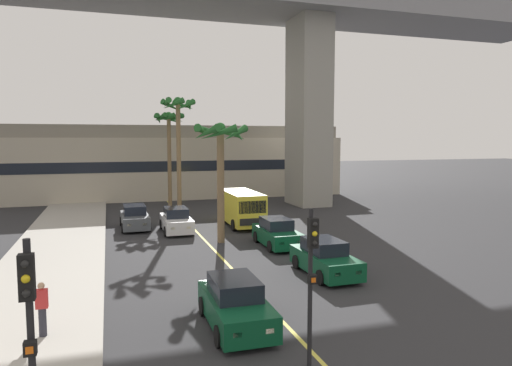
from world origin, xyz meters
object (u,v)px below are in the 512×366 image
car_queue_fourth (277,233)px  palm_tree_near_median (169,128)px  car_queue_third (235,305)px  traffic_light_median_near (311,267)px  palm_tree_mid_median (178,122)px  pedestrian_near_crosswalk (42,308)px  car_queue_second (176,221)px  car_queue_fifth (325,259)px  car_queue_front (135,218)px  delivery_van (242,207)px  traffic_light_left_sidewalk_corner (30,329)px  palm_tree_far_median (220,148)px

car_queue_fourth → palm_tree_near_median: size_ratio=0.50×
car_queue_third → traffic_light_median_near: (1.16, -3.23, 1.99)m
palm_tree_mid_median → pedestrian_near_crosswalk: (-6.99, -20.09, -6.21)m
car_queue_second → car_queue_fourth: size_ratio=1.00×
car_queue_fifth → pedestrian_near_crosswalk: (-10.95, -3.63, 0.28)m
car_queue_front → traffic_light_median_near: size_ratio=0.98×
palm_tree_mid_median → car_queue_fourth: bearing=-70.2°
pedestrian_near_crosswalk → palm_tree_mid_median: bearing=70.8°
palm_tree_mid_median → delivery_van: bearing=-49.4°
car_queue_second → palm_tree_mid_median: (0.94, 4.95, 6.48)m
car_queue_second → traffic_light_left_sidewalk_corner: traffic_light_left_sidewalk_corner is taller
car_queue_fourth → traffic_light_median_near: (-3.96, -13.37, 1.99)m
car_queue_second → traffic_light_median_near: traffic_light_median_near is taller
delivery_van → palm_tree_near_median: 12.24m
car_queue_second → traffic_light_median_near: bearing=-87.5°
car_queue_front → pedestrian_near_crosswalk: pedestrian_near_crosswalk is taller
car_queue_fifth → palm_tree_mid_median: 18.12m
car_queue_front → car_queue_fifth: size_ratio=1.00×
car_queue_front → palm_tree_far_median: bearing=-52.2°
palm_tree_near_median → pedestrian_near_crosswalk: (-7.06, -26.14, -5.90)m
palm_tree_mid_median → traffic_light_median_near: bearing=-90.3°
delivery_van → car_queue_second: bearing=-171.1°
pedestrian_near_crosswalk → traffic_light_left_sidewalk_corner: bearing=-84.0°
delivery_van → car_queue_third: bearing=-106.5°
car_queue_third → traffic_light_left_sidewalk_corner: (-5.04, -5.75, 2.14)m
traffic_light_left_sidewalk_corner → traffic_light_median_near: (6.19, 2.52, -0.15)m
car_queue_fourth → pedestrian_near_crosswalk: (-10.83, -9.44, 0.28)m
palm_tree_mid_median → traffic_light_left_sidewalk_corner: bearing=-103.4°
palm_tree_far_median → car_queue_fourth: bearing=-34.0°
car_queue_fourth → palm_tree_far_median: (-2.75, 1.85, 4.75)m
traffic_light_median_near → car_queue_front: bearing=98.9°
car_queue_fifth → palm_tree_far_median: 9.46m
delivery_van → traffic_light_left_sidewalk_corner: traffic_light_left_sidewalk_corner is taller
delivery_van → palm_tree_mid_median: bearing=130.6°
car_queue_second → car_queue_fourth: (4.78, -5.70, 0.00)m
car_queue_third → palm_tree_mid_median: 21.81m
traffic_light_median_near → palm_tree_far_median: size_ratio=0.61×
palm_tree_near_median → delivery_van: bearing=-70.9°
car_queue_fourth → palm_tree_mid_median: bearing=109.8°
pedestrian_near_crosswalk → car_queue_second: bearing=68.2°
car_queue_fourth → car_queue_fifth: 5.81m
car_queue_fourth → car_queue_second: bearing=130.0°
delivery_van → palm_tree_near_median: (-3.56, 10.28, 5.61)m
car_queue_front → car_queue_third: (2.14, -17.81, 0.00)m
palm_tree_near_median → palm_tree_mid_median: size_ratio=0.92×
palm_tree_near_median → palm_tree_far_median: size_ratio=1.20×
traffic_light_left_sidewalk_corner → palm_tree_near_median: (6.38, 32.59, 4.03)m
pedestrian_near_crosswalk → car_queue_fourth: bearing=41.1°
car_queue_front → car_queue_fifth: same height
delivery_van → pedestrian_near_crosswalk: 19.09m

